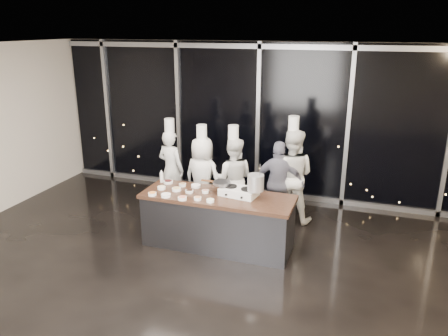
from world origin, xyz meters
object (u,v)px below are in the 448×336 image
(frying_pan, at_px, (221,183))
(chef_left, at_px, (202,177))
(chef_right, at_px, (291,175))
(stock_pot, at_px, (256,183))
(chef_center, at_px, (233,178))
(stove, at_px, (239,192))
(demo_counter, at_px, (218,221))
(guest, at_px, (279,183))
(chef_far_left, at_px, (171,168))

(frying_pan, bearing_deg, chef_left, 135.54)
(frying_pan, height_order, chef_right, chef_right)
(chef_right, bearing_deg, chef_left, 11.35)
(stock_pot, height_order, chef_center, chef_center)
(stove, relative_size, chef_left, 0.35)
(frying_pan, xyz_separation_m, chef_center, (-0.13, 1.02, -0.27))
(demo_counter, xyz_separation_m, chef_center, (-0.11, 1.16, 0.34))
(chef_right, bearing_deg, guest, 49.89)
(frying_pan, distance_m, chef_center, 1.06)
(stove, distance_m, stock_pot, 0.36)
(stove, xyz_separation_m, chef_center, (-0.43, 1.05, -0.17))
(stock_pot, xyz_separation_m, chef_far_left, (-2.04, 1.21, -0.36))
(stove, height_order, chef_right, chef_right)
(demo_counter, distance_m, guest, 1.44)
(stock_pot, relative_size, chef_center, 0.14)
(stock_pot, height_order, chef_right, chef_right)
(chef_right, bearing_deg, chef_far_left, 2.24)
(chef_far_left, relative_size, chef_left, 1.01)
(guest, bearing_deg, chef_far_left, -7.86)
(frying_pan, bearing_deg, chef_right, 62.35)
(demo_counter, relative_size, chef_far_left, 1.36)
(chef_left, xyz_separation_m, chef_right, (1.60, 0.35, 0.09))
(chef_far_left, bearing_deg, stove, 160.10)
(demo_counter, bearing_deg, chef_right, 56.49)
(demo_counter, relative_size, chef_right, 1.24)
(demo_counter, relative_size, frying_pan, 4.76)
(chef_left, bearing_deg, stock_pot, 152.21)
(frying_pan, distance_m, stock_pot, 0.61)
(chef_center, bearing_deg, stove, 102.31)
(demo_counter, xyz_separation_m, chef_far_left, (-1.43, 1.26, 0.36))
(chef_center, distance_m, chef_right, 1.07)
(chef_left, bearing_deg, demo_counter, 132.90)
(stock_pot, relative_size, chef_far_left, 0.14)
(frying_pan, bearing_deg, chef_center, 105.21)
(chef_left, bearing_deg, chef_right, -157.63)
(guest, relative_size, chef_right, 0.79)
(chef_left, bearing_deg, chef_center, -158.83)
(demo_counter, distance_m, chef_left, 1.29)
(frying_pan, distance_m, guest, 1.31)
(stove, height_order, stock_pot, stock_pot)
(chef_left, height_order, chef_right, chef_right)
(stove, height_order, guest, guest)
(chef_left, bearing_deg, stove, 146.74)
(chef_far_left, distance_m, chef_center, 1.32)
(chef_left, relative_size, chef_center, 0.99)
(stove, distance_m, chef_right, 1.43)
(stove, xyz_separation_m, stock_pot, (0.29, -0.06, 0.20))
(stove, xyz_separation_m, guest, (0.43, 1.07, -0.18))
(stock_pot, bearing_deg, frying_pan, 171.56)
(stove, distance_m, guest, 1.17)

